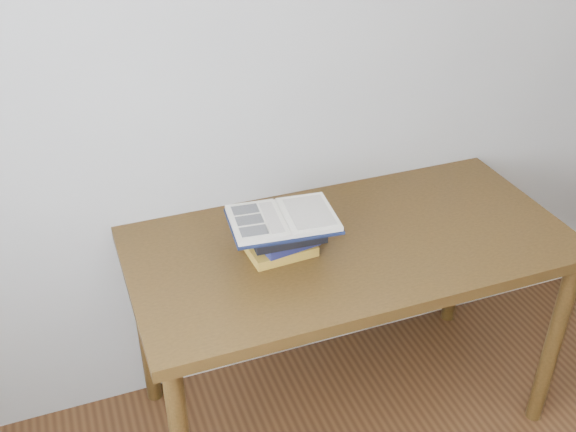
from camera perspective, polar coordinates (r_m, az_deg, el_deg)
name	(u,v)px	position (r m, az deg, el deg)	size (l,w,h in m)	color
desk	(349,263)	(2.35, 5.23, -3.98)	(1.51, 0.75, 0.81)	#492F12
book_stack	(284,236)	(2.20, -0.35, -1.69)	(0.25, 0.18, 0.13)	#B09528
open_book	(283,219)	(2.14, -0.44, -0.25)	(0.36, 0.27, 0.03)	black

